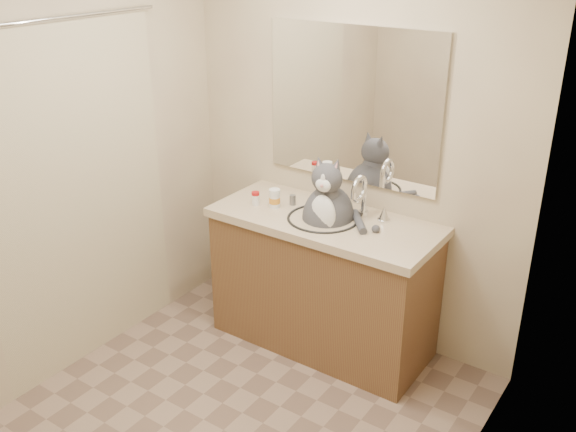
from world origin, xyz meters
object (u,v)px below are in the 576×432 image
at_px(pill_bottle_redcap, 256,198).
at_px(grey_canister, 293,200).
at_px(cat, 328,214).
at_px(pill_bottle_orange, 275,199).

distance_m(pill_bottle_redcap, grey_canister, 0.22).
xyz_separation_m(cat, grey_canister, (-0.28, 0.05, 0.00)).
height_order(pill_bottle_redcap, grey_canister, pill_bottle_redcap).
xyz_separation_m(cat, pill_bottle_redcap, (-0.46, -0.08, 0.01)).
distance_m(cat, pill_bottle_orange, 0.35).
bearing_deg(grey_canister, cat, -10.42).
height_order(cat, pill_bottle_redcap, cat).
bearing_deg(pill_bottle_redcap, pill_bottle_orange, 15.99).
distance_m(cat, grey_canister, 0.28).
bearing_deg(grey_canister, pill_bottle_redcap, -145.30).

